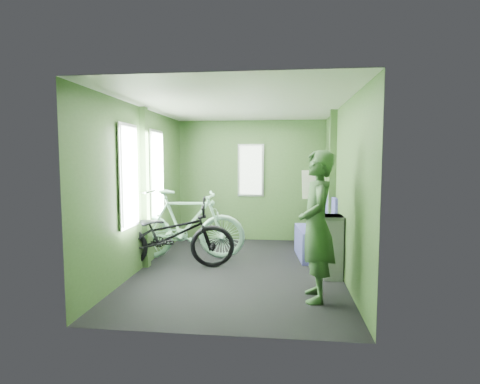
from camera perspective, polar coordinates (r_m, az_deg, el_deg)
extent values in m
plane|color=black|center=(5.44, -0.12, -11.72)|extent=(4.00, 4.00, 0.00)
cube|color=silver|center=(5.25, -0.12, 13.05)|extent=(2.80, 4.00, 0.02)
cube|color=#355527|center=(7.21, 1.68, 1.73)|extent=(2.80, 0.02, 2.30)
cube|color=#355527|center=(3.25, -4.12, -2.40)|extent=(2.80, 0.02, 2.30)
cube|color=#355527|center=(5.56, -14.62, 0.57)|extent=(0.02, 4.00, 2.30)
cube|color=#355527|center=(5.25, 15.24, 0.30)|extent=(0.02, 4.00, 2.30)
cube|color=#355527|center=(5.54, -14.24, 0.56)|extent=(0.08, 0.12, 2.30)
cube|color=silver|center=(5.02, -16.44, 2.34)|extent=(0.02, 0.56, 1.34)
cube|color=silver|center=(6.04, -12.40, 2.87)|extent=(0.02, 0.56, 1.34)
cube|color=white|center=(5.02, -16.49, 8.40)|extent=(0.00, 0.12, 0.12)
cube|color=white|center=(6.05, -12.41, 7.89)|extent=(0.00, 0.12, 0.12)
cylinder|color=silver|center=(5.52, -13.55, 0.04)|extent=(0.03, 0.40, 0.03)
cube|color=#355527|center=(5.83, 13.86, 0.79)|extent=(0.10, 0.10, 2.30)
cube|color=white|center=(6.13, 13.91, 7.54)|extent=(0.02, 0.40, 0.50)
cube|color=silver|center=(7.15, 1.65, 3.31)|extent=(0.50, 0.02, 1.00)
imported|color=black|center=(5.57, -10.73, -11.40)|extent=(1.98, 1.10, 1.08)
imported|color=#83BC9F|center=(6.01, -8.20, -10.13)|extent=(1.90, 0.85, 1.15)
imported|color=#31522C|center=(4.23, 11.60, -5.10)|extent=(0.42, 0.62, 1.67)
cube|color=silver|center=(4.47, 11.19, 1.12)|extent=(0.28, 0.16, 0.33)
cube|color=slate|center=(5.13, 13.86, -8.09)|extent=(0.24, 0.34, 0.83)
cube|color=navy|center=(6.12, 11.30, -7.62)|extent=(0.61, 0.99, 0.47)
cube|color=navy|center=(6.06, 13.56, -3.00)|extent=(0.15, 0.95, 0.52)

